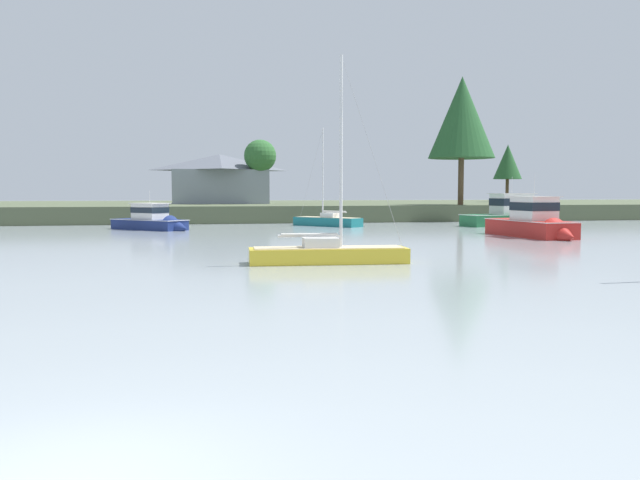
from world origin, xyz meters
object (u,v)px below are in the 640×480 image
cruiser_red (536,228)px  sailboat_teal (327,224)px  cruiser_green (516,218)px  sailboat_yellow (328,258)px  cruiser_navy (156,224)px

cruiser_red → sailboat_teal: (-11.91, 18.09, -0.47)m
cruiser_red → cruiser_green: 16.78m
sailboat_teal → sailboat_yellow: bearing=-101.8°
cruiser_navy → cruiser_green: bearing=0.8°
cruiser_navy → sailboat_teal: 16.43m
sailboat_teal → cruiser_red: bearing=-56.6°
cruiser_green → sailboat_yellow: (-25.15, -29.27, -0.57)m
sailboat_yellow → sailboat_teal: bearing=78.2°
cruiser_green → cruiser_red: bearing=-113.2°
cruiser_green → sailboat_teal: sailboat_teal is taller
cruiser_red → sailboat_teal: bearing=123.4°
sailboat_yellow → cruiser_navy: bearing=108.2°
cruiser_red → sailboat_yellow: (-18.56, -13.84, -0.48)m
sailboat_yellow → cruiser_red: bearing=36.7°
cruiser_red → cruiser_navy: bearing=151.9°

